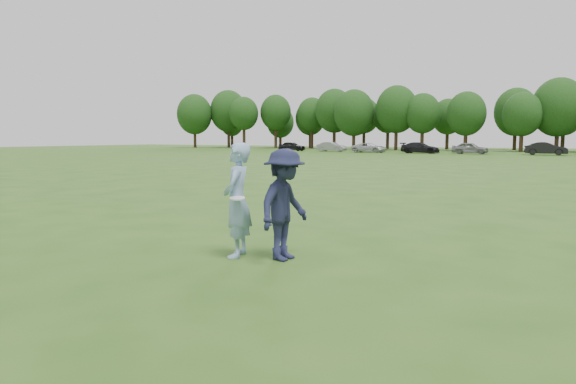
% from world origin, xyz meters
% --- Properties ---
extents(ground, '(200.00, 200.00, 0.00)m').
position_xyz_m(ground, '(0.00, 0.00, 0.00)').
color(ground, '#284F16').
rests_on(ground, ground).
extents(thrower, '(0.72, 0.88, 2.06)m').
position_xyz_m(thrower, '(-0.04, -0.31, 1.03)').
color(thrower, '#8AABD6').
rests_on(thrower, ground).
extents(defender, '(0.81, 1.31, 1.96)m').
position_xyz_m(defender, '(0.82, -0.09, 0.98)').
color(defender, '#1B1E3C').
rests_on(defender, ground).
extents(car_a, '(4.27, 2.02, 1.41)m').
position_xyz_m(car_a, '(-32.80, 61.38, 0.71)').
color(car_a, black).
rests_on(car_a, ground).
extents(car_b, '(4.29, 1.61, 1.40)m').
position_xyz_m(car_b, '(-25.78, 60.51, 0.70)').
color(car_b, gray).
rests_on(car_b, ground).
extents(car_c, '(4.85, 2.44, 1.32)m').
position_xyz_m(car_c, '(-19.41, 58.94, 0.66)').
color(car_c, '#B2B3B7').
rests_on(car_c, ground).
extents(car_d, '(5.00, 2.10, 1.44)m').
position_xyz_m(car_d, '(-12.45, 59.06, 0.72)').
color(car_d, black).
rests_on(car_d, ground).
extents(car_e, '(4.35, 1.75, 1.48)m').
position_xyz_m(car_e, '(-6.29, 59.46, 0.74)').
color(car_e, gray).
rests_on(car_e, ground).
extents(car_f, '(4.78, 2.05, 1.53)m').
position_xyz_m(car_f, '(2.20, 59.62, 0.77)').
color(car_f, black).
rests_on(car_f, ground).
extents(disc_in_play, '(0.28, 0.28, 0.07)m').
position_xyz_m(disc_in_play, '(0.13, -0.55, 1.10)').
color(disc_in_play, white).
rests_on(disc_in_play, ground).
extents(treeline, '(130.35, 18.39, 11.74)m').
position_xyz_m(treeline, '(2.81, 76.90, 6.26)').
color(treeline, '#332114').
rests_on(treeline, ground).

